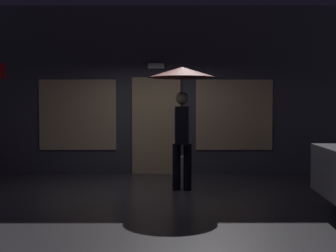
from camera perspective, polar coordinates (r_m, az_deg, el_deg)
The scene contains 4 objects.
ground_plane at distance 8.67m, azimuth -1.72°, elevation -7.84°, with size 18.00×18.00×0.00m, color #423F44.
building_facade at distance 10.89m, azimuth -1.42°, elevation 4.26°, with size 9.96×0.48×3.83m.
person_with_umbrella at distance 8.60m, azimuth 1.72°, elevation 4.25°, with size 1.25×1.25×2.26m.
sidewalk_bollard at distance 9.85m, azimuth 1.85°, elevation -5.14°, with size 0.26×0.26×0.50m, color #B2A899.
Camera 1 is at (0.21, -8.53, 1.54)m, focal length 50.34 mm.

